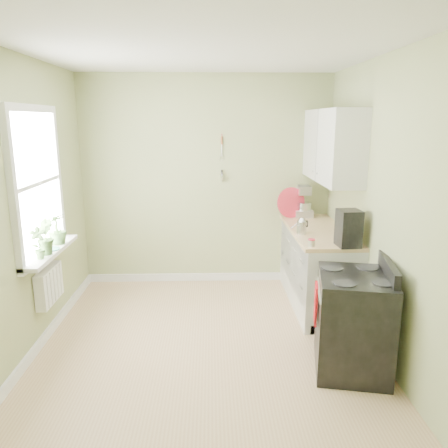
{
  "coord_description": "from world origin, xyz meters",
  "views": [
    {
      "loc": [
        0.06,
        -3.83,
        2.13
      ],
      "look_at": [
        0.19,
        0.55,
        1.08
      ],
      "focal_mm": 35.0,
      "sensor_mm": 36.0,
      "label": 1
    }
  ],
  "objects_px": {
    "kettle": "(302,226)",
    "coffee_maker": "(348,229)",
    "stove": "(353,322)",
    "stand_mixer": "(303,201)"
  },
  "relations": [
    {
      "from": "kettle",
      "to": "coffee_maker",
      "type": "distance_m",
      "value": 0.61
    },
    {
      "from": "stove",
      "to": "kettle",
      "type": "relative_size",
      "value": 5.39
    },
    {
      "from": "coffee_maker",
      "to": "stand_mixer",
      "type": "bearing_deg",
      "value": 95.98
    },
    {
      "from": "stand_mixer",
      "to": "coffee_maker",
      "type": "relative_size",
      "value": 1.22
    },
    {
      "from": "stove",
      "to": "kettle",
      "type": "xyz_separation_m",
      "value": [
        -0.23,
        1.19,
        0.56
      ]
    },
    {
      "from": "kettle",
      "to": "coffee_maker",
      "type": "xyz_separation_m",
      "value": [
        0.36,
        -0.48,
        0.08
      ]
    },
    {
      "from": "kettle",
      "to": "coffee_maker",
      "type": "height_order",
      "value": "coffee_maker"
    },
    {
      "from": "stand_mixer",
      "to": "coffee_maker",
      "type": "distance_m",
      "value": 1.45
    },
    {
      "from": "stove",
      "to": "coffee_maker",
      "type": "height_order",
      "value": "coffee_maker"
    },
    {
      "from": "coffee_maker",
      "to": "kettle",
      "type": "bearing_deg",
      "value": 126.8
    }
  ]
}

